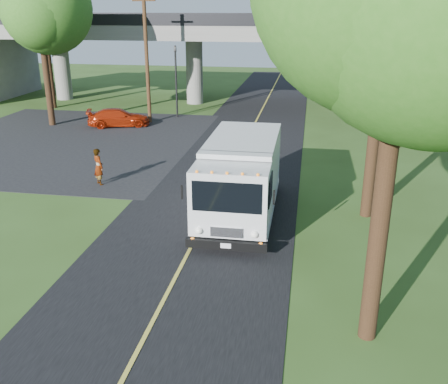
% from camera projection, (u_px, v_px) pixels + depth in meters
% --- Properties ---
extents(ground, '(120.00, 120.00, 0.00)m').
position_uv_depth(ground, '(145.00, 337.00, 12.54)').
color(ground, '#2E491A').
rests_on(ground, ground).
extents(road, '(7.00, 90.00, 0.02)m').
position_uv_depth(road, '(217.00, 197.00, 21.77)').
color(road, black).
rests_on(road, ground).
extents(parking_lot, '(16.00, 18.00, 0.01)m').
position_uv_depth(parking_lot, '(66.00, 141.00, 30.91)').
color(parking_lot, black).
rests_on(parking_lot, ground).
extents(lane_line, '(0.12, 90.00, 0.01)m').
position_uv_depth(lane_line, '(217.00, 196.00, 21.77)').
color(lane_line, gold).
rests_on(lane_line, road).
extents(overpass, '(54.00, 10.00, 7.30)m').
position_uv_depth(overpass, '(266.00, 49.00, 40.52)').
color(overpass, slate).
rests_on(overpass, ground).
extents(traffic_signal, '(0.18, 0.22, 5.20)m').
position_uv_depth(traffic_signal, '(176.00, 74.00, 36.39)').
color(traffic_signal, black).
rests_on(traffic_signal, ground).
extents(utility_pole, '(1.60, 0.26, 9.00)m').
position_uv_depth(utility_pole, '(147.00, 56.00, 34.30)').
color(utility_pole, '#472D19').
rests_on(utility_pole, ground).
extents(tree_left_lot, '(5.60, 5.50, 10.50)m').
position_uv_depth(tree_left_lot, '(40.00, 5.00, 32.14)').
color(tree_left_lot, '#382314').
rests_on(tree_left_lot, ground).
extents(tree_left_far, '(5.26, 5.16, 9.89)m').
position_uv_depth(tree_left_far, '(44.00, 12.00, 38.32)').
color(tree_left_far, '#382314').
rests_on(tree_left_far, ground).
extents(step_van, '(2.72, 7.27, 3.04)m').
position_uv_depth(step_van, '(241.00, 176.00, 19.29)').
color(step_van, silver).
rests_on(step_van, ground).
extents(red_sedan, '(4.55, 3.03, 1.22)m').
position_uv_depth(red_sedan, '(119.00, 118.00, 34.49)').
color(red_sedan, '#9D2209').
rests_on(red_sedan, ground).
extents(pedestrian, '(0.74, 0.73, 1.73)m').
position_uv_depth(pedestrian, '(99.00, 167.00, 23.03)').
color(pedestrian, gray).
rests_on(pedestrian, ground).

